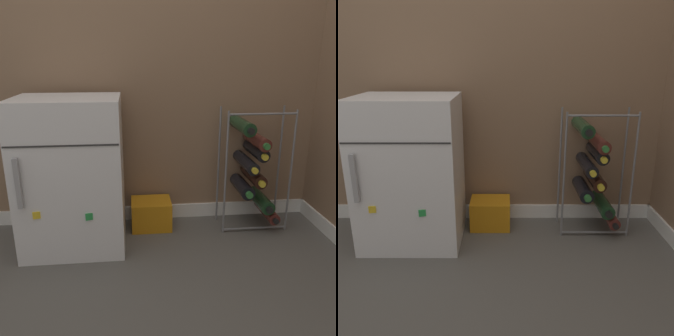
# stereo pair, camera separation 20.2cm
# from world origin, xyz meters

# --- Properties ---
(ground_plane) EXTENTS (14.00, 14.00, 0.00)m
(ground_plane) POSITION_xyz_m (0.00, 0.00, 0.00)
(ground_plane) COLOR #56544F
(wall_back) EXTENTS (7.09, 0.07, 2.50)m
(wall_back) POSITION_xyz_m (0.00, 0.58, 1.24)
(wall_back) COLOR #84664C
(wall_back) RESTS_ON ground_plane
(mini_fridge) EXTENTS (0.54, 0.47, 0.82)m
(mini_fridge) POSITION_xyz_m (-0.42, 0.27, 0.41)
(mini_fridge) COLOR white
(mini_fridge) RESTS_ON ground_plane
(wine_rack) EXTENTS (0.40, 0.33, 0.74)m
(wine_rack) POSITION_xyz_m (0.62, 0.39, 0.37)
(wine_rack) COLOR slate
(wine_rack) RESTS_ON ground_plane
(soda_box) EXTENTS (0.24, 0.20, 0.18)m
(soda_box) POSITION_xyz_m (0.01, 0.43, 0.09)
(soda_box) COLOR orange
(soda_box) RESTS_ON ground_plane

